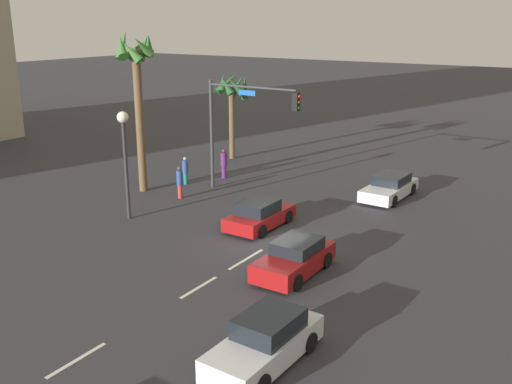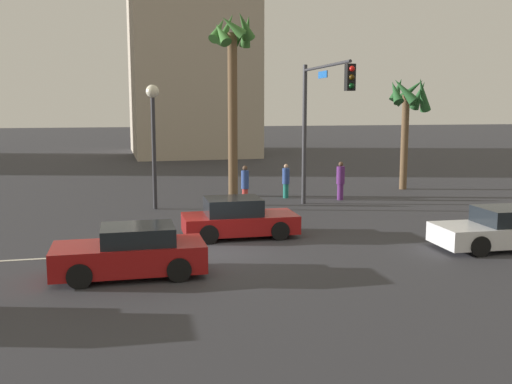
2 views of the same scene
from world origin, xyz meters
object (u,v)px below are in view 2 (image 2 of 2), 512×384
traffic_signal (318,110)px  palm_tree_1 (233,62)px  pedestrian_0 (245,184)px  streetlamp (153,121)px  pedestrian_1 (341,180)px  palm_tree_0 (408,103)px  pedestrian_2 (286,180)px  car_1 (507,229)px  car_2 (238,219)px  car_3 (131,253)px

traffic_signal → palm_tree_1: (-2.72, 5.04, 2.30)m
palm_tree_1 → traffic_signal: bearing=-61.6°
traffic_signal → pedestrian_0: (-2.71, 2.22, -3.39)m
streetlamp → pedestrian_1: (8.88, 0.58, -2.88)m
streetlamp → pedestrian_1: size_ratio=2.92×
traffic_signal → palm_tree_0: bearing=38.0°
traffic_signal → palm_tree_0: traffic_signal is taller
pedestrian_2 → traffic_signal: bearing=-85.2°
pedestrian_0 → palm_tree_0: 10.77m
car_1 → traffic_signal: (-3.81, 7.56, 3.75)m
palm_tree_0 → car_2: bearing=-139.8°
car_3 → pedestrian_1: bearing=47.0°
palm_tree_0 → traffic_signal: bearing=-142.0°
palm_tree_0 → palm_tree_1: bearing=-177.9°
pedestrian_1 → car_1: bearing=-80.5°
traffic_signal → streetlamp: traffic_signal is taller
car_1 → palm_tree_1: 15.42m
traffic_signal → streetlamp: bearing=162.7°
traffic_signal → palm_tree_0: (6.90, 5.38, 0.31)m
palm_tree_0 → streetlamp: bearing=-166.6°
car_1 → car_2: bearing=156.6°
car_3 → streetlamp: 10.76m
car_2 → streetlamp: bearing=112.2°
car_3 → palm_tree_0: bearing=42.2°
pedestrian_0 → palm_tree_0: palm_tree_0 is taller
car_1 → pedestrian_2: pedestrian_2 is taller
pedestrian_0 → traffic_signal: bearing=-39.3°
pedestrian_0 → pedestrian_1: (4.81, 0.48, 0.01)m
streetlamp → pedestrian_0: size_ratio=2.97×
car_3 → pedestrian_1: 14.74m
car_2 → palm_tree_0: palm_tree_0 is taller
car_2 → car_3: 5.46m
car_1 → pedestrian_1: size_ratio=2.46×
car_3 → car_2: bearing=47.5°
car_2 → traffic_signal: bearing=43.6°
car_1 → pedestrian_2: 12.10m
car_1 → streetlamp: streetlamp is taller
pedestrian_1 → car_2: bearing=-133.3°
traffic_signal → pedestrian_1: (2.10, 2.70, -3.38)m
streetlamp → palm_tree_1: 5.73m
car_1 → palm_tree_0: (3.09, 12.94, 4.06)m
streetlamp → pedestrian_2: streetlamp is taller
streetlamp → pedestrian_0: 4.99m
car_1 → palm_tree_0: size_ratio=0.75×
car_1 → car_2: car_2 is taller
car_1 → palm_tree_1: size_ratio=0.50×
pedestrian_1 → palm_tree_1: palm_tree_1 is taller
palm_tree_0 → palm_tree_1: 9.83m
streetlamp → palm_tree_0: (13.68, 3.27, 0.82)m
streetlamp → car_2: bearing=-67.8°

